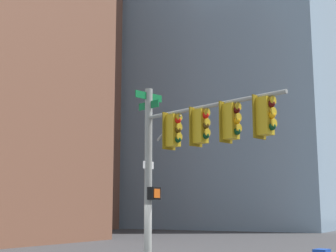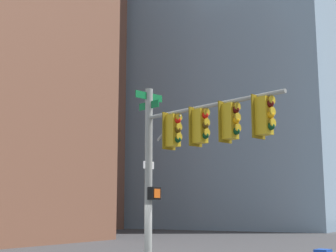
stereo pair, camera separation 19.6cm
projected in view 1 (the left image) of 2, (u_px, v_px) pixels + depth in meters
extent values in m
cylinder|color=gray|center=(148.00, 184.00, 15.78)|extent=(0.25, 0.25, 6.30)
cylinder|color=gray|center=(209.00, 106.00, 14.34)|extent=(5.03, 1.48, 0.12)
cylinder|color=gray|center=(169.00, 128.00, 15.42)|extent=(1.02, 0.35, 0.75)
cube|color=#0F6B33|center=(149.00, 96.00, 16.26)|extent=(0.34, 1.14, 0.24)
cube|color=#0F6B33|center=(149.00, 105.00, 16.21)|extent=(0.92, 0.28, 0.24)
cube|color=white|center=(148.00, 165.00, 15.88)|extent=(0.15, 0.44, 0.24)
cube|color=gold|center=(173.00, 131.00, 15.27)|extent=(0.42, 0.42, 1.00)
cube|color=#775E0F|center=(169.00, 131.00, 15.40)|extent=(0.18, 0.54, 1.16)
sphere|color=red|center=(178.00, 120.00, 15.17)|extent=(0.20, 0.20, 0.20)
cylinder|color=gold|center=(179.00, 117.00, 15.14)|extent=(0.10, 0.23, 0.23)
sphere|color=#4C330A|center=(178.00, 130.00, 15.12)|extent=(0.20, 0.20, 0.20)
cylinder|color=gold|center=(179.00, 127.00, 15.09)|extent=(0.10, 0.23, 0.23)
sphere|color=#0A3819|center=(178.00, 140.00, 15.07)|extent=(0.20, 0.20, 0.20)
cylinder|color=gold|center=(179.00, 136.00, 15.04)|extent=(0.10, 0.23, 0.23)
cube|color=gold|center=(200.00, 126.00, 14.48)|extent=(0.42, 0.42, 1.00)
cube|color=#775E0F|center=(196.00, 127.00, 14.61)|extent=(0.18, 0.54, 1.16)
sphere|color=red|center=(206.00, 115.00, 14.39)|extent=(0.20, 0.20, 0.20)
cylinder|color=gold|center=(207.00, 112.00, 14.36)|extent=(0.10, 0.23, 0.23)
sphere|color=#4C330A|center=(206.00, 126.00, 14.34)|extent=(0.20, 0.20, 0.20)
cylinder|color=gold|center=(207.00, 122.00, 14.31)|extent=(0.10, 0.23, 0.23)
sphere|color=#0A3819|center=(206.00, 136.00, 14.29)|extent=(0.20, 0.20, 0.20)
cylinder|color=gold|center=(208.00, 132.00, 14.26)|extent=(0.10, 0.23, 0.23)
cube|color=gold|center=(231.00, 122.00, 13.70)|extent=(0.42, 0.42, 1.00)
cube|color=#775E0F|center=(226.00, 122.00, 13.83)|extent=(0.18, 0.54, 1.16)
sphere|color=#470A07|center=(237.00, 110.00, 13.60)|extent=(0.20, 0.20, 0.20)
cylinder|color=gold|center=(238.00, 107.00, 13.57)|extent=(0.10, 0.23, 0.23)
sphere|color=#F29E0C|center=(237.00, 121.00, 13.55)|extent=(0.20, 0.20, 0.20)
cylinder|color=gold|center=(239.00, 117.00, 13.52)|extent=(0.10, 0.23, 0.23)
sphere|color=#0A3819|center=(237.00, 131.00, 13.50)|extent=(0.20, 0.20, 0.20)
cylinder|color=gold|center=(239.00, 128.00, 13.47)|extent=(0.10, 0.23, 0.23)
cube|color=gold|center=(265.00, 116.00, 12.91)|extent=(0.42, 0.42, 1.00)
cube|color=#775E0F|center=(259.00, 117.00, 13.05)|extent=(0.18, 0.54, 1.16)
sphere|color=#470A07|center=(271.00, 104.00, 12.82)|extent=(0.20, 0.20, 0.20)
cylinder|color=gold|center=(273.00, 100.00, 12.79)|extent=(0.10, 0.23, 0.23)
sphere|color=#F29E0C|center=(272.00, 115.00, 12.77)|extent=(0.20, 0.20, 0.20)
cylinder|color=gold|center=(274.00, 111.00, 12.74)|extent=(0.10, 0.23, 0.23)
sphere|color=#0A3819|center=(272.00, 127.00, 12.72)|extent=(0.20, 0.20, 0.20)
cylinder|color=gold|center=(274.00, 123.00, 12.69)|extent=(0.10, 0.23, 0.23)
cube|color=black|center=(154.00, 193.00, 15.54)|extent=(0.34, 0.41, 0.40)
cube|color=#EA5914|center=(157.00, 193.00, 15.44)|extent=(0.09, 0.25, 0.28)
cube|color=brown|center=(5.00, 78.00, 61.27)|extent=(23.48, 17.07, 37.20)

